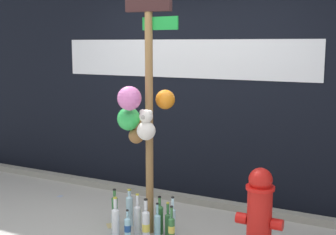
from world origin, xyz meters
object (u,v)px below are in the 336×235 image
(bottle_7, at_px, (130,210))
(memorial_post, at_px, (143,91))
(bottle_9, at_px, (160,218))
(bottle_10, at_px, (128,227))
(fire_hydrant, at_px, (259,214))
(bottle_4, at_px, (146,225))
(bottle_8, at_px, (138,218))
(bottle_2, at_px, (157,225))
(bottle_11, at_px, (115,222))
(bottle_6, at_px, (116,221))
(bottle_1, at_px, (172,229))
(bottle_5, at_px, (173,222))
(bottle_3, at_px, (168,222))
(bottle_0, at_px, (115,209))

(bottle_7, bearing_deg, memorial_post, -23.69)
(bottle_9, xyz_separation_m, bottle_10, (-0.21, -0.25, -0.04))
(fire_hydrant, relative_size, bottle_4, 1.97)
(bottle_7, bearing_deg, bottle_8, -38.58)
(bottle_2, bearing_deg, bottle_11, -170.78)
(bottle_4, distance_m, bottle_9, 0.22)
(bottle_6, distance_m, bottle_9, 0.44)
(bottle_10, bearing_deg, bottle_7, 118.50)
(fire_hydrant, height_order, bottle_6, fire_hydrant)
(bottle_4, bearing_deg, bottle_10, -168.17)
(fire_hydrant, height_order, bottle_1, fire_hydrant)
(bottle_2, distance_m, bottle_10, 0.29)
(bottle_2, relative_size, bottle_7, 0.91)
(bottle_5, xyz_separation_m, bottle_9, (-0.18, 0.06, -0.02))
(bottle_3, relative_size, bottle_9, 0.88)
(bottle_6, xyz_separation_m, bottle_8, (0.16, 0.15, 0.00))
(bottle_2, height_order, bottle_11, bottle_2)
(bottle_3, relative_size, bottle_4, 0.81)
(bottle_2, height_order, bottle_10, bottle_2)
(bottle_0, distance_m, bottle_11, 0.21)
(fire_hydrant, distance_m, bottle_5, 0.89)
(bottle_4, height_order, bottle_7, bottle_4)
(bottle_6, distance_m, bottle_10, 0.14)
(bottle_2, distance_m, bottle_3, 0.13)
(memorial_post, height_order, bottle_7, memorial_post)
(bottle_2, bearing_deg, bottle_9, 108.03)
(bottle_5, bearing_deg, bottle_1, -69.31)
(memorial_post, bearing_deg, bottle_10, -112.38)
(fire_hydrant, relative_size, bottle_3, 2.45)
(memorial_post, bearing_deg, bottle_9, 26.73)
(bottle_5, relative_size, bottle_11, 1.33)
(fire_hydrant, bearing_deg, bottle_6, -173.04)
(bottle_5, height_order, bottle_8, bottle_5)
(bottle_9, bearing_deg, bottle_11, -154.83)
(memorial_post, xyz_separation_m, bottle_2, (0.18, -0.05, -1.29))
(bottle_0, relative_size, bottle_6, 0.97)
(bottle_3, distance_m, bottle_9, 0.10)
(fire_hydrant, bearing_deg, bottle_2, -178.96)
(memorial_post, bearing_deg, bottle_4, -53.82)
(bottle_5, bearing_deg, bottle_0, 176.87)
(bottle_4, bearing_deg, bottle_9, 81.62)
(bottle_2, bearing_deg, bottle_8, -179.94)
(bottle_0, bearing_deg, bottle_9, 2.95)
(bottle_7, bearing_deg, bottle_0, -157.98)
(fire_hydrant, height_order, bottle_0, fire_hydrant)
(bottle_6, bearing_deg, bottle_7, 94.95)
(bottle_7, height_order, bottle_11, bottle_7)
(bottle_0, xyz_separation_m, bottle_6, (0.17, -0.24, -0.00))
(bottle_4, height_order, bottle_9, bottle_4)
(bottle_6, height_order, bottle_10, bottle_6)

